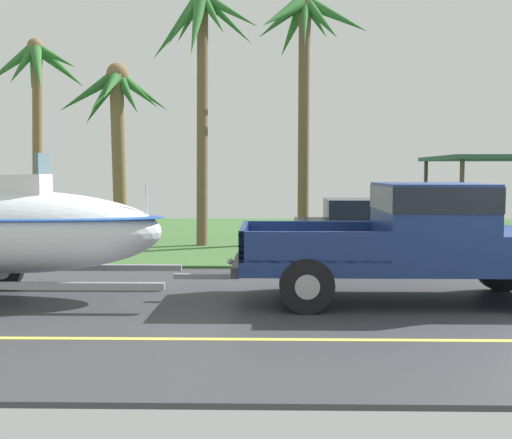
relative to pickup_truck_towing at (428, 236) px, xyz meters
name	(u,v)px	position (x,y,z in m)	size (l,w,h in m)	color
ground	(409,246)	(1.36, 7.75, -1.04)	(36.00, 22.00, 0.11)	#38383D
pickup_truck_towing	(428,236)	(0.00, 0.00, 0.00)	(5.44, 2.12, 1.86)	navy
boat_on_trailer	(9,231)	(-6.64, 0.00, 0.07)	(6.22, 2.17, 2.33)	gray
parked_sedan_near	(382,228)	(0.24, 5.55, -0.36)	(4.31, 1.86, 1.38)	black
palm_tree_near_left	(201,47)	(-4.34, 7.44, 4.35)	(3.11, 2.73, 6.98)	brown
palm_tree_near_right	(116,108)	(-7.26, 10.11, 2.99)	(3.31, 3.55, 5.42)	brown
palm_tree_mid	(304,45)	(-1.55, 7.83, 4.45)	(3.18, 3.07, 6.92)	brown
palm_tree_far_left	(37,84)	(-9.91, 10.61, 3.80)	(3.21, 3.13, 6.25)	brown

